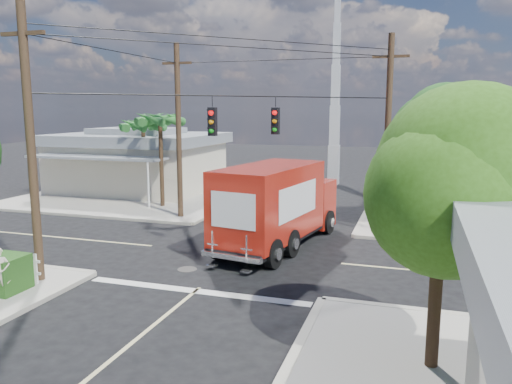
% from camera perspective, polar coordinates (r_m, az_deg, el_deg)
% --- Properties ---
extents(ground, '(120.00, 120.00, 0.00)m').
position_cam_1_polar(ground, '(20.04, -1.76, -7.11)').
color(ground, black).
rests_on(ground, ground).
extents(sidewalk_ne, '(14.12, 14.12, 0.14)m').
position_cam_1_polar(sidewalk_ne, '(29.85, 25.99, -2.42)').
color(sidewalk_ne, '#AAA499').
rests_on(sidewalk_ne, ground).
extents(sidewalk_nw, '(14.12, 14.12, 0.14)m').
position_cam_1_polar(sidewalk_nw, '(34.22, -12.92, -0.29)').
color(sidewalk_nw, '#AAA499').
rests_on(sidewalk_nw, ground).
extents(road_markings, '(32.00, 32.00, 0.01)m').
position_cam_1_polar(road_markings, '(18.72, -3.28, -8.31)').
color(road_markings, beige).
rests_on(road_markings, ground).
extents(building_nw, '(10.80, 10.20, 4.30)m').
position_cam_1_polar(building_nw, '(35.86, -13.30, 3.59)').
color(building_nw, beige).
rests_on(building_nw, sidewalk_nw).
extents(radio_tower, '(0.80, 0.80, 17.00)m').
position_cam_1_polar(radio_tower, '(38.56, 9.02, 9.21)').
color(radio_tower, silver).
rests_on(radio_tower, ground).
extents(tree_ne_front, '(4.21, 4.14, 6.66)m').
position_cam_1_polar(tree_ne_front, '(24.89, 19.67, 6.72)').
color(tree_ne_front, '#422D1C').
rests_on(tree_ne_front, sidewalk_ne).
extents(tree_ne_back, '(3.77, 3.66, 5.82)m').
position_cam_1_polar(tree_ne_back, '(27.31, 24.94, 5.37)').
color(tree_ne_back, '#422D1C').
rests_on(tree_ne_back, sidewalk_ne).
extents(tree_se, '(3.67, 3.54, 5.62)m').
position_cam_1_polar(tree_se, '(11.00, 20.52, 0.14)').
color(tree_se, '#422D1C').
rests_on(tree_se, sidewalk_se).
extents(palm_nw_front, '(3.01, 3.08, 5.59)m').
position_cam_1_polar(palm_nw_front, '(29.16, -10.91, 7.95)').
color(palm_nw_front, '#422D1C').
rests_on(palm_nw_front, sidewalk_nw).
extents(palm_nw_back, '(3.01, 3.08, 5.19)m').
position_cam_1_polar(palm_nw_back, '(31.46, -12.80, 7.31)').
color(palm_nw_back, '#422D1C').
rests_on(palm_nw_back, sidewalk_nw).
extents(utility_poles, '(12.00, 10.68, 9.00)m').
position_cam_1_polar(utility_poles, '(21.30, -4.42, 6.63)').
color(utility_poles, '#473321').
rests_on(utility_poles, ground).
extents(vending_boxes, '(1.90, 0.50, 1.10)m').
position_cam_1_polar(vending_boxes, '(24.81, 17.55, -2.68)').
color(vending_boxes, '#AB1611').
rests_on(vending_boxes, sidewalk_ne).
extents(delivery_truck, '(3.77, 8.34, 3.49)m').
position_cam_1_polar(delivery_truck, '(20.78, 2.45, -1.49)').
color(delivery_truck, black).
rests_on(delivery_truck, ground).
extents(pedestrian, '(0.66, 0.68, 1.57)m').
position_cam_1_polar(pedestrian, '(16.71, -27.24, -8.27)').
color(pedestrian, beige).
rests_on(pedestrian, sidewalk_sw).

